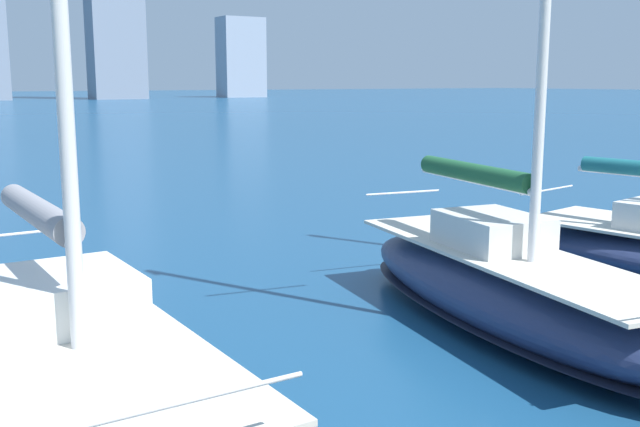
% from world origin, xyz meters
% --- Properties ---
extents(sailboat_forest, '(3.55, 8.18, 10.81)m').
position_xyz_m(sailboat_forest, '(-3.27, -6.55, 0.73)').
color(sailboat_forest, navy).
rests_on(sailboat_forest, ground).
extents(sailboat_grey, '(2.91, 7.42, 11.83)m').
position_xyz_m(sailboat_grey, '(3.71, -6.27, 0.74)').
color(sailboat_grey, white).
rests_on(sailboat_grey, ground).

